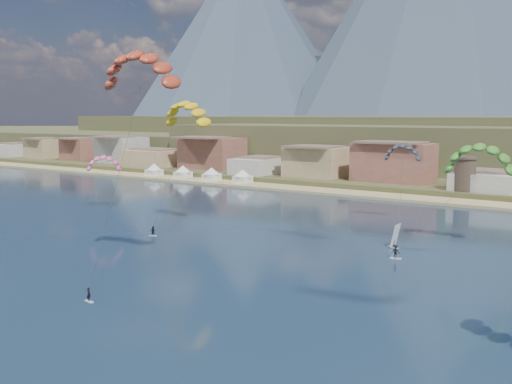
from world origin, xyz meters
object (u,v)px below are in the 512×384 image
at_px(kitesurfer_yellow, 187,110).
at_px(kitesurfer_green, 479,155).
at_px(watchtower, 465,174).
at_px(kitesurfer_red, 140,64).
at_px(windsurfer, 394,240).

distance_m(kitesurfer_yellow, kitesurfer_green, 51.09).
bearing_deg(watchtower, kitesurfer_green, -71.54).
relative_size(kitesurfer_red, windsurfer, 8.00).
height_order(kitesurfer_red, kitesurfer_green, kitesurfer_red).
bearing_deg(windsurfer, kitesurfer_red, -120.30).
distance_m(kitesurfer_red, kitesurfer_yellow, 34.43).
bearing_deg(kitesurfer_red, kitesurfer_green, 54.58).
xyz_separation_m(kitesurfer_yellow, kitesurfer_green, (48.61, 14.08, -7.05)).
bearing_deg(kitesurfer_yellow, kitesurfer_red, -57.71).
relative_size(kitesurfer_yellow, kitesurfer_green, 1.18).
xyz_separation_m(watchtower, windsurfer, (7.81, -62.24, -5.16)).
relative_size(kitesurfer_red, kitesurfer_yellow, 1.24).
distance_m(kitesurfer_yellow, windsurfer, 43.92).
height_order(watchtower, windsurfer, watchtower).
xyz_separation_m(watchtower, kitesurfer_yellow, (-30.57, -68.10, 15.39)).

